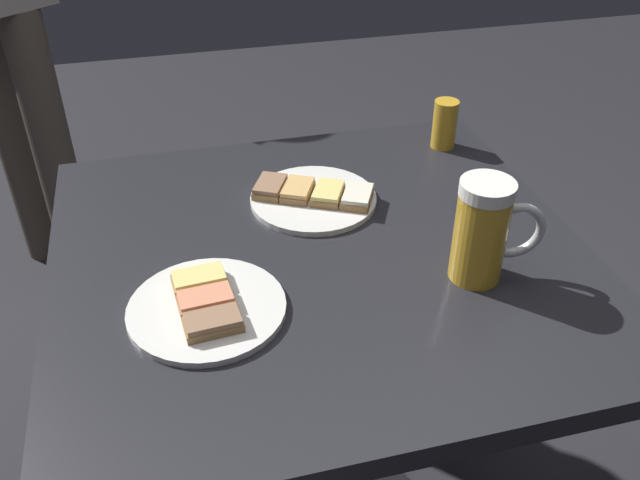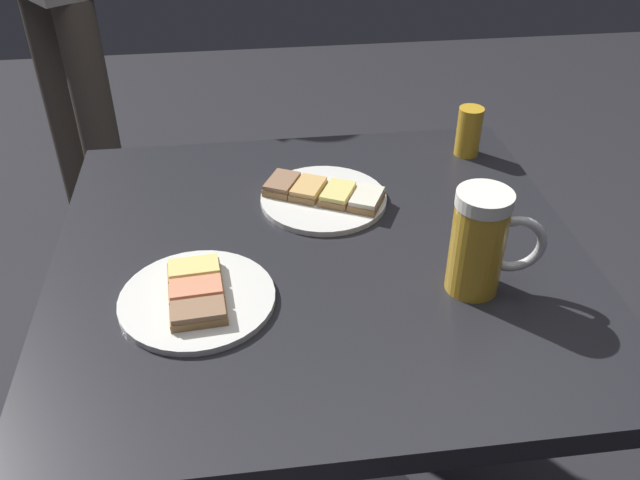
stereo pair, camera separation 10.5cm
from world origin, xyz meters
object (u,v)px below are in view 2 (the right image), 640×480
at_px(plate_far, 324,196).
at_px(beer_mug, 482,242).
at_px(beer_glass_small, 469,131).
at_px(plate_near, 197,297).

xyz_separation_m(plate_far, beer_mug, (-0.19, 0.26, 0.07)).
relative_size(plate_far, beer_glass_small, 2.29).
bearing_deg(beer_mug, plate_near, -2.66).
bearing_deg(beer_glass_small, plate_near, 36.73).
distance_m(plate_near, plate_far, 0.32).
bearing_deg(plate_near, beer_mug, 177.34).
height_order(plate_near, beer_mug, beer_mug).
relative_size(plate_far, beer_mug, 1.37).
relative_size(plate_near, plate_far, 1.01).
bearing_deg(plate_near, plate_far, -131.18).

